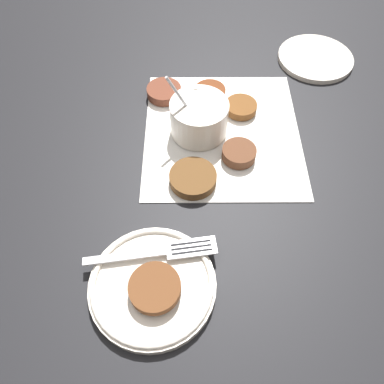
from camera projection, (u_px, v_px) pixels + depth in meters
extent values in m
plane|color=black|center=(229.00, 132.00, 0.71)|extent=(4.00, 4.00, 0.00)
cube|color=white|center=(222.00, 130.00, 0.71)|extent=(0.36, 0.34, 0.00)
cylinder|color=silver|center=(199.00, 118.00, 0.68)|extent=(0.11, 0.11, 0.06)
cylinder|color=gold|center=(199.00, 123.00, 0.69)|extent=(0.09, 0.09, 0.04)
cone|color=silver|center=(194.00, 90.00, 0.69)|extent=(0.02, 0.02, 0.02)
cylinder|color=silver|center=(184.00, 102.00, 0.64)|extent=(0.01, 0.06, 0.11)
cylinder|color=brown|center=(193.00, 178.00, 0.63)|extent=(0.08, 0.08, 0.02)
cylinder|color=brown|center=(241.00, 107.00, 0.73)|extent=(0.06, 0.06, 0.02)
cylinder|color=brown|center=(239.00, 153.00, 0.66)|extent=(0.06, 0.06, 0.02)
cylinder|color=brown|center=(210.00, 92.00, 0.75)|extent=(0.06, 0.06, 0.02)
cylinder|color=brown|center=(164.00, 92.00, 0.75)|extent=(0.07, 0.07, 0.02)
cylinder|color=silver|center=(153.00, 286.00, 0.53)|extent=(0.18, 0.18, 0.01)
torus|color=silver|center=(152.00, 284.00, 0.52)|extent=(0.17, 0.17, 0.01)
cylinder|color=brown|center=(155.00, 288.00, 0.51)|extent=(0.07, 0.07, 0.01)
cube|color=silver|center=(125.00, 256.00, 0.54)|extent=(0.02, 0.12, 0.00)
cube|color=silver|center=(191.00, 248.00, 0.55)|extent=(0.03, 0.08, 0.00)
cube|color=black|center=(192.00, 252.00, 0.54)|extent=(0.01, 0.06, 0.00)
cube|color=black|center=(191.00, 247.00, 0.55)|extent=(0.01, 0.06, 0.00)
cube|color=black|center=(191.00, 243.00, 0.55)|extent=(0.01, 0.06, 0.00)
cylinder|color=silver|center=(315.00, 58.00, 0.83)|extent=(0.16, 0.16, 0.01)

